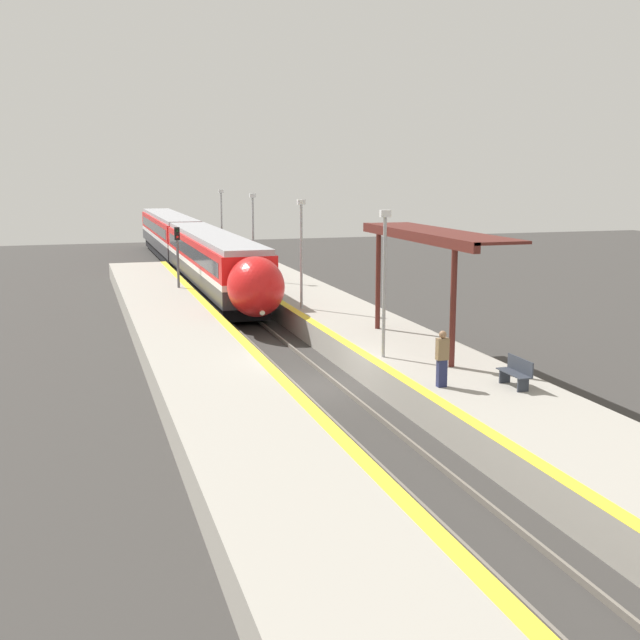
# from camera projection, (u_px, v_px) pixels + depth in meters

# --- Properties ---
(ground_plane) EXTENTS (120.00, 120.00, 0.00)m
(ground_plane) POSITION_uv_depth(u_px,v_px,m) (316.00, 387.00, 27.89)
(ground_plane) COLOR #383533
(rail_left) EXTENTS (0.08, 90.00, 0.15)m
(rail_left) POSITION_uv_depth(u_px,v_px,m) (296.00, 386.00, 27.67)
(rail_left) COLOR slate
(rail_left) RESTS_ON ground_plane
(rail_right) EXTENTS (0.08, 90.00, 0.15)m
(rail_right) POSITION_uv_depth(u_px,v_px,m) (336.00, 383.00, 28.08)
(rail_right) COLOR slate
(rail_right) RESTS_ON ground_plane
(train) EXTENTS (2.73, 46.85, 3.75)m
(train) POSITION_uv_depth(u_px,v_px,m) (189.00, 246.00, 56.97)
(train) COLOR black
(train) RESTS_ON ground_plane
(platform_right) EXTENTS (4.30, 64.00, 1.01)m
(platform_right) POSITION_uv_depth(u_px,v_px,m) (416.00, 365.00, 28.88)
(platform_right) COLOR #9E998E
(platform_right) RESTS_ON ground_plane
(platform_left) EXTENTS (3.95, 64.00, 1.01)m
(platform_left) POSITION_uv_depth(u_px,v_px,m) (213.00, 380.00, 26.76)
(platform_left) COLOR #9E998E
(platform_left) RESTS_ON ground_plane
(platform_bench) EXTENTS (0.44, 1.41, 0.89)m
(platform_bench) POSITION_uv_depth(u_px,v_px,m) (516.00, 372.00, 23.98)
(platform_bench) COLOR #2D333D
(platform_bench) RESTS_ON platform_right
(person_waiting) EXTENTS (0.36, 0.23, 1.72)m
(person_waiting) POSITION_uv_depth(u_px,v_px,m) (442.00, 358.00, 23.93)
(person_waiting) COLOR navy
(person_waiting) RESTS_ON platform_right
(railway_signal) EXTENTS (0.28, 0.28, 4.35)m
(railway_signal) POSITION_uv_depth(u_px,v_px,m) (178.00, 258.00, 44.23)
(railway_signal) COLOR #59595E
(railway_signal) RESTS_ON ground_plane
(lamppost_near) EXTENTS (0.36, 0.20, 5.09)m
(lamppost_near) POSITION_uv_depth(u_px,v_px,m) (384.00, 274.00, 27.41)
(lamppost_near) COLOR #9E9EA3
(lamppost_near) RESTS_ON platform_right
(lamppost_mid) EXTENTS (0.36, 0.20, 5.09)m
(lamppost_mid) POSITION_uv_depth(u_px,v_px,m) (301.00, 246.00, 37.31)
(lamppost_mid) COLOR #9E9EA3
(lamppost_mid) RESTS_ON platform_right
(lamppost_far) EXTENTS (0.36, 0.20, 5.09)m
(lamppost_far) POSITION_uv_depth(u_px,v_px,m) (253.00, 230.00, 47.20)
(lamppost_far) COLOR #9E9EA3
(lamppost_far) RESTS_ON platform_right
(lamppost_farthest) EXTENTS (0.36, 0.20, 5.09)m
(lamppost_farthest) POSITION_uv_depth(u_px,v_px,m) (222.00, 220.00, 57.09)
(lamppost_farthest) COLOR #9E9EA3
(lamppost_farthest) RESTS_ON platform_right
(station_canopy) EXTENTS (2.02, 9.81, 4.25)m
(station_canopy) POSITION_uv_depth(u_px,v_px,m) (427.00, 239.00, 29.23)
(station_canopy) COLOR #511E19
(station_canopy) RESTS_ON platform_right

